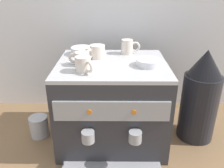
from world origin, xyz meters
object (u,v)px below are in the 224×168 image
ceramic_cup_1 (128,47)px  ceramic_bowl_0 (82,51)px  ceramic_cup_3 (84,64)px  ceramic_cup_2 (97,52)px  ceramic_bowl_1 (148,63)px  coffee_grinder (200,97)px  milk_pitcher (39,126)px  espresso_machine (112,103)px  ceramic_cup_0 (81,59)px

ceramic_cup_1 → ceramic_bowl_0: bearing=-176.9°
ceramic_cup_3 → ceramic_bowl_0: ceramic_cup_3 is taller
ceramic_cup_2 → ceramic_bowl_1: ceramic_cup_2 is taller
ceramic_cup_1 → ceramic_cup_3: size_ratio=1.11×
coffee_grinder → milk_pitcher: coffee_grinder is taller
espresso_machine → ceramic_cup_1: 0.31m
ceramic_bowl_1 → milk_pitcher: bearing=175.2°
coffee_grinder → ceramic_cup_2: bearing=173.5°
ceramic_cup_3 → milk_pitcher: size_ratio=0.79×
ceramic_cup_0 → ceramic_cup_1: (0.22, 0.18, 0.01)m
ceramic_cup_2 → milk_pitcher: (-0.32, -0.07, -0.40)m
ceramic_cup_1 → milk_pitcher: ceramic_cup_1 is taller
ceramic_cup_0 → ceramic_cup_1: bearing=39.0°
ceramic_bowl_0 → ceramic_cup_1: bearing=3.1°
ceramic_cup_3 → ceramic_bowl_1: (0.29, 0.08, -0.02)m
espresso_machine → ceramic_cup_3: bearing=-136.4°
ceramic_cup_0 → milk_pitcher: 0.48m
ceramic_bowl_0 → milk_pitcher: bearing=-151.7°
ceramic_bowl_0 → espresso_machine: bearing=-41.1°
ceramic_cup_2 → ceramic_bowl_1: (0.25, -0.11, -0.02)m
coffee_grinder → espresso_machine: bearing=-177.9°
ceramic_cup_2 → ceramic_cup_3: ceramic_cup_3 is taller
espresso_machine → ceramic_cup_1: ceramic_cup_1 is taller
ceramic_cup_0 → ceramic_cup_1: size_ratio=1.01×
ceramic_cup_0 → ceramic_bowl_0: 0.17m
ceramic_cup_1 → coffee_grinder: bearing=-20.2°
coffee_grinder → ceramic_bowl_1: bearing=-169.7°
ceramic_cup_1 → milk_pitcher: bearing=-163.6°
milk_pitcher → ceramic_bowl_0: bearing=28.3°
milk_pitcher → coffee_grinder: bearing=0.3°
ceramic_bowl_1 → coffee_grinder: bearing=10.3°
ceramic_cup_2 → ceramic_bowl_0: size_ratio=0.85×
ceramic_bowl_0 → milk_pitcher: size_ratio=0.98×
ceramic_cup_0 → coffee_grinder: bearing=4.2°
milk_pitcher → espresso_machine: bearing=-1.7°
ceramic_cup_2 → coffee_grinder: bearing=-6.5°
espresso_machine → milk_pitcher: size_ratio=4.78×
ceramic_cup_2 → milk_pitcher: size_ratio=0.83×
espresso_machine → ceramic_cup_2: bearing=134.8°
espresso_machine → ceramic_cup_3: (-0.12, -0.11, 0.25)m
ceramic_cup_3 → milk_pitcher: 0.51m
ceramic_bowl_0 → ceramic_cup_3: bearing=-80.9°
ceramic_cup_0 → ceramic_cup_1: ceramic_cup_1 is taller
ceramic_cup_2 → ceramic_cup_3: 0.20m
coffee_grinder → milk_pitcher: size_ratio=4.24×
espresso_machine → coffee_grinder: (0.46, 0.02, 0.02)m
ceramic_cup_3 → ceramic_cup_1: bearing=52.8°
ceramic_cup_0 → ceramic_cup_2: size_ratio=1.06×
ceramic_cup_2 → ceramic_bowl_1: size_ratio=0.84×
ceramic_bowl_0 → ceramic_cup_0: bearing=-83.0°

